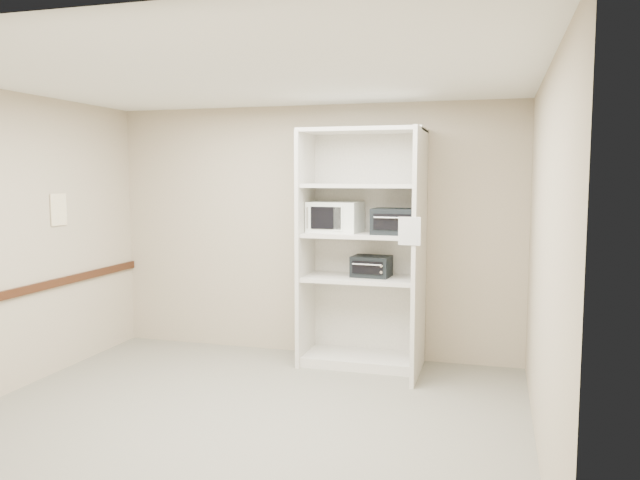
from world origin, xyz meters
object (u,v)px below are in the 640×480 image
(toaster_oven_lower, at_px, (371,266))
(toaster_oven_upper, at_px, (395,221))
(microwave, at_px, (335,217))
(shelving_unit, at_px, (367,256))

(toaster_oven_lower, bearing_deg, toaster_oven_upper, -13.79)
(microwave, xyz_separation_m, toaster_oven_lower, (0.39, -0.01, -0.50))
(shelving_unit, relative_size, toaster_oven_upper, 5.42)
(shelving_unit, distance_m, toaster_oven_upper, 0.47)
(shelving_unit, relative_size, toaster_oven_lower, 6.31)
(microwave, height_order, toaster_oven_upper, microwave)
(toaster_oven_upper, bearing_deg, microwave, 173.21)
(shelving_unit, bearing_deg, toaster_oven_upper, -8.21)
(toaster_oven_upper, height_order, toaster_oven_lower, toaster_oven_upper)
(toaster_oven_lower, bearing_deg, microwave, -176.56)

